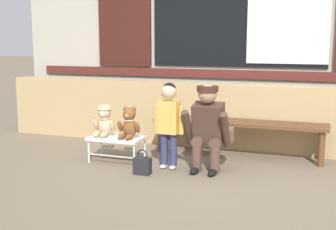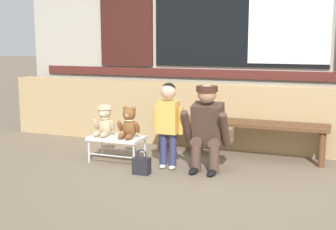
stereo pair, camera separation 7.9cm
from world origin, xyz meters
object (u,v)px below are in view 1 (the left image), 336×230
Objects in this scene: handbag_on_ground at (142,165)px; adult_crouching at (209,127)px; child_standing at (169,116)px; teddy_bear_with_hat at (104,121)px; wooden_bench_long at (239,126)px; small_display_bench at (117,140)px; teddy_bear_plain at (129,124)px.

adult_crouching is at bearing 31.91° from handbag_on_ground.
child_standing is at bearing -169.48° from adult_crouching.
wooden_bench_long is at bearing 27.81° from teddy_bear_with_hat.
adult_crouching reaches higher than wooden_bench_long.
small_display_bench is 2.35× the size of handbag_on_ground.
wooden_bench_long is 5.78× the size of teddy_bear_with_hat.
teddy_bear_with_hat is 1.26m from adult_crouching.
child_standing is at bearing -3.65° from teddy_bear_with_hat.
child_standing reaches higher than teddy_bear_plain.
handbag_on_ground is at bearing -29.19° from teddy_bear_with_hat.
handbag_on_ground is at bearing -121.30° from child_standing.
teddy_bear_with_hat is at bearing 176.35° from child_standing.
small_display_bench is at bearing -178.43° from adult_crouching.
teddy_bear_plain is (0.32, -0.00, -0.01)m from teddy_bear_with_hat.
child_standing is (-0.61, -0.81, 0.22)m from wooden_bench_long.
wooden_bench_long is 5.78× the size of teddy_bear_plain.
child_standing is (0.67, -0.05, 0.33)m from small_display_bench.
wooden_bench_long is at bearing 76.24° from adult_crouching.
adult_crouching reaches higher than teddy_bear_with_hat.
wooden_bench_long is 1.63m from teddy_bear_with_hat.
child_standing reaches higher than wooden_bench_long.
teddy_bear_plain is 0.38× the size of adult_crouching.
adult_crouching is at bearing -103.76° from wooden_bench_long.
teddy_bear_plain is at bearing -178.26° from adult_crouching.
small_display_bench is 0.74m from child_standing.
wooden_bench_long is at bearing 52.94° from child_standing.
wooden_bench_long is 1.40m from handbag_on_ground.
handbag_on_ground is at bearing -48.08° from teddy_bear_plain.
teddy_bear_with_hat is 0.38× the size of adult_crouching.
small_display_bench is 0.25m from teddy_bear_plain.
small_display_bench is at bearing 143.49° from handbag_on_ground.
small_display_bench is 1.76× the size of teddy_bear_plain.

